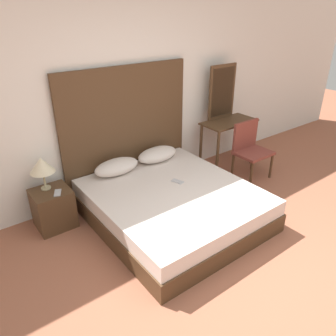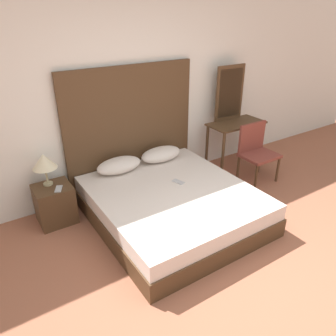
# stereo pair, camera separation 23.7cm
# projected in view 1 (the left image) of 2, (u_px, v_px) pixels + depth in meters

# --- Properties ---
(ground_plane) EXTENTS (16.00, 16.00, 0.00)m
(ground_plane) POSITION_uv_depth(u_px,v_px,m) (261.00, 284.00, 3.08)
(ground_plane) COLOR #9E5B42
(wall_back) EXTENTS (10.00, 0.06, 2.70)m
(wall_back) POSITION_uv_depth(u_px,v_px,m) (124.00, 92.00, 4.18)
(wall_back) COLOR white
(wall_back) RESTS_ON ground_plane
(bed) EXTENTS (1.75, 1.93, 0.41)m
(bed) POSITION_uv_depth(u_px,v_px,m) (173.00, 205.00, 3.92)
(bed) COLOR #4C331E
(bed) RESTS_ON ground_plane
(headboard) EXTENTS (1.84, 0.05, 1.69)m
(headboard) POSITION_uv_depth(u_px,v_px,m) (127.00, 131.00, 4.34)
(headboard) COLOR #4C331E
(headboard) RESTS_ON ground_plane
(pillow_left) EXTENTS (0.60, 0.31, 0.19)m
(pillow_left) POSITION_uv_depth(u_px,v_px,m) (117.00, 167.00, 4.16)
(pillow_left) COLOR silver
(pillow_left) RESTS_ON bed
(pillow_right) EXTENTS (0.60, 0.31, 0.19)m
(pillow_right) POSITION_uv_depth(u_px,v_px,m) (157.00, 154.00, 4.50)
(pillow_right) COLOR silver
(pillow_right) RESTS_ON bed
(phone_on_bed) EXTENTS (0.11, 0.16, 0.01)m
(phone_on_bed) POSITION_uv_depth(u_px,v_px,m) (177.00, 181.00, 4.01)
(phone_on_bed) COLOR #B7B7BC
(phone_on_bed) RESTS_ON bed
(nightstand) EXTENTS (0.42, 0.39, 0.47)m
(nightstand) POSITION_uv_depth(u_px,v_px,m) (53.00, 208.00, 3.79)
(nightstand) COLOR #4C331E
(nightstand) RESTS_ON ground_plane
(table_lamp) EXTENTS (0.27, 0.27, 0.39)m
(table_lamp) POSITION_uv_depth(u_px,v_px,m) (42.00, 166.00, 3.60)
(table_lamp) COLOR tan
(table_lamp) RESTS_ON nightstand
(phone_on_nightstand) EXTENTS (0.13, 0.17, 0.01)m
(phone_on_nightstand) POSITION_uv_depth(u_px,v_px,m) (58.00, 193.00, 3.64)
(phone_on_nightstand) COLOR #B7B7BC
(phone_on_nightstand) RESTS_ON nightstand
(vanity_desk) EXTENTS (0.87, 0.45, 0.75)m
(vanity_desk) POSITION_uv_depth(u_px,v_px,m) (228.00, 130.00, 5.07)
(vanity_desk) COLOR #4C331E
(vanity_desk) RESTS_ON ground_plane
(vanity_mirror) EXTENTS (0.52, 0.03, 0.82)m
(vanity_mirror) POSITION_uv_depth(u_px,v_px,m) (222.00, 92.00, 4.96)
(vanity_mirror) COLOR #4C331E
(vanity_mirror) RESTS_ON vanity_desk
(chair) EXTENTS (0.51, 0.41, 0.84)m
(chair) POSITION_uv_depth(u_px,v_px,m) (250.00, 146.00, 4.81)
(chair) COLOR brown
(chair) RESTS_ON ground_plane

